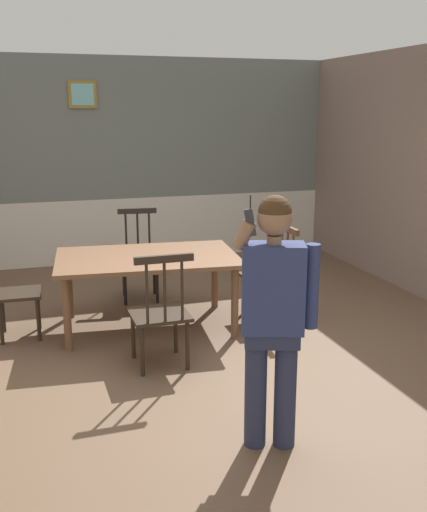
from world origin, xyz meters
name	(u,v)px	position (x,y,z in m)	size (l,w,h in m)	color
ground_plane	(194,354)	(0.00, 0.00, 0.00)	(7.80, 7.80, 0.00)	brown
room_back_partition	(124,165)	(0.00, 3.55, 1.35)	(5.97, 0.17, 2.80)	slate
dining_table	(147,263)	(-0.25, 0.78, 0.65)	(1.83, 1.26, 0.73)	brown
chair_near_window	(271,274)	(1.00, 0.66, 0.47)	(0.48, 0.48, 0.96)	#513823
chair_by_doorway	(14,290)	(-1.50, 0.90, 0.46)	(0.42, 0.42, 0.98)	#2D2319
chair_at_table_head	(139,259)	(-0.16, 1.72, 0.47)	(0.49, 0.49, 1.02)	black
chair_opposite_corner	(160,312)	(-0.33, -0.16, 0.48)	(0.48, 0.48, 1.00)	#2D2319
person_figure	(274,310)	(0.07, -1.56, 0.92)	(0.52, 0.32, 1.63)	#282E49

